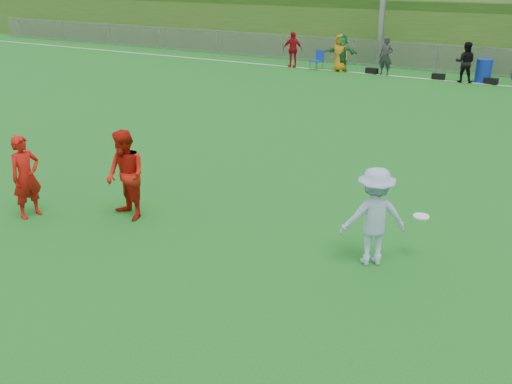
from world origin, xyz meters
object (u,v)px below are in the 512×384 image
Objects in this scene: player_red_center at (126,175)px; player_blue at (374,217)px; recycling_bin at (484,71)px; frisbee at (421,216)px; player_red_left at (26,177)px.

player_blue is (4.86, 0.51, -0.05)m from player_red_center.
frisbee is at bearing -85.45° from recycling_bin.
player_blue is 17.63m from recycling_bin.
player_red_center is 18.60m from recycling_bin.
player_red_center reaches higher than player_blue.
player_red_left is 1.71× the size of recycling_bin.
recycling_bin is at bearing 94.55° from frisbee.
player_blue reaches higher than player_red_left.
player_blue is 1.73× the size of recycling_bin.
frisbee is (5.51, 1.07, -0.12)m from player_red_center.
player_red_center reaches higher than frisbee.
frisbee is at bearing 31.72° from player_red_center.
player_blue is (6.65, 1.39, 0.01)m from player_red_left.
player_red_left is at bearing -107.38° from recycling_bin.
player_blue is at bearing -139.73° from frisbee.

